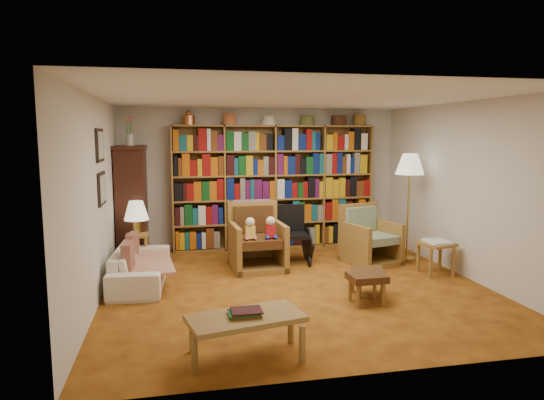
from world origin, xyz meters
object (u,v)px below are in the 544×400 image
object	(u,v)px
side_table_papers	(436,248)
footstool_b	(367,279)
armchair_sage	(368,240)
coffee_table	(246,320)
sofa	(141,266)
footstool_a	(368,273)
floor_lamp	(410,168)
armchair_leather	(256,241)
wheelchair	(293,236)
side_table_lamp	(138,244)

from	to	relation	value
side_table_papers	footstool_b	xyz separation A→B (m)	(-1.47, -0.96, -0.09)
armchair_sage	coffee_table	bearing A→B (deg)	-129.40
side_table_papers	armchair_sage	bearing A→B (deg)	128.06
side_table_papers	coffee_table	world-z (taller)	side_table_papers
sofa	side_table_papers	world-z (taller)	side_table_papers
side_table_papers	footstool_a	world-z (taller)	side_table_papers
sofa	armchair_sage	world-z (taller)	armchair_sage
armchair_sage	footstool_b	xyz separation A→B (m)	(-0.79, -1.83, -0.05)
floor_lamp	footstool_b	distance (m)	2.65
side_table_papers	armchair_leather	bearing A→B (deg)	159.87
armchair_leather	footstool_b	size ratio (longest dim) A/B	2.29
side_table_papers	footstool_a	bearing A→B (deg)	-153.93
wheelchair	coffee_table	distance (m)	3.45
armchair_leather	floor_lamp	distance (m)	2.73
armchair_sage	footstool_b	distance (m)	2.00
side_table_papers	footstool_b	size ratio (longest dim) A/B	1.23
armchair_sage	sofa	bearing A→B (deg)	-172.59
armchair_sage	floor_lamp	world-z (taller)	floor_lamp
armchair_sage	side_table_papers	world-z (taller)	armchair_sage
wheelchair	side_table_papers	distance (m)	2.19
coffee_table	wheelchair	bearing A→B (deg)	68.89
armchair_leather	footstool_a	xyz separation A→B (m)	(1.17, -1.57, -0.13)
footstool_b	armchair_leather	bearing A→B (deg)	118.78
side_table_papers	footstool_a	distance (m)	1.49
wheelchair	side_table_lamp	bearing A→B (deg)	175.89
side_table_lamp	armchair_leather	distance (m)	1.84
armchair_sage	wheelchair	bearing A→B (deg)	168.20
floor_lamp	side_table_papers	xyz separation A→B (m)	(0.00, -0.89, -1.10)
wheelchair	floor_lamp	xyz separation A→B (m)	(1.88, -0.23, 1.08)
sofa	floor_lamp	size ratio (longest dim) A/B	0.97
armchair_leather	wheelchair	bearing A→B (deg)	18.03
coffee_table	footstool_a	bearing A→B (deg)	38.91
side_table_lamp	footstool_a	world-z (taller)	side_table_lamp
sofa	footstool_a	size ratio (longest dim) A/B	3.50
sofa	coffee_table	distance (m)	2.73
sofa	wheelchair	size ratio (longest dim) A/B	1.86
side_table_lamp	footstool_b	xyz separation A→B (m)	(2.83, -2.26, -0.07)
wheelchair	coffee_table	xyz separation A→B (m)	(-1.24, -3.22, -0.06)
footstool_b	side_table_papers	bearing A→B (deg)	33.17
footstool_a	coffee_table	bearing A→B (deg)	-141.09
side_table_lamp	coffee_table	bearing A→B (deg)	-70.78
side_table_lamp	armchair_leather	size ratio (longest dim) A/B	0.52
armchair_sage	floor_lamp	distance (m)	1.33
armchair_leather	side_table_papers	distance (m)	2.67
armchair_leather	coffee_table	bearing A→B (deg)	-101.54
armchair_leather	footstool_a	world-z (taller)	armchair_leather
sofa	floor_lamp	world-z (taller)	floor_lamp
armchair_leather	footstool_b	distance (m)	2.15
coffee_table	armchair_sage	bearing A→B (deg)	50.60
armchair_leather	side_table_papers	xyz separation A→B (m)	(2.50, -0.92, -0.02)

